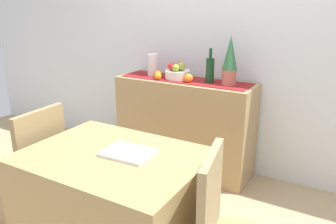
{
  "coord_description": "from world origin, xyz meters",
  "views": [
    {
      "loc": [
        1.16,
        -1.77,
        1.55
      ],
      "look_at": [
        -0.09,
        0.38,
        0.75
      ],
      "focal_mm": 36.2,
      "sensor_mm": 36.0,
      "label": 1
    }
  ],
  "objects_px": {
    "sideboard_console": "(184,126)",
    "dining_table": "(116,211)",
    "potted_plant": "(230,61)",
    "fruit_bowl": "(177,74)",
    "open_book": "(128,153)",
    "chair_near_window": "(31,192)",
    "wine_bottle": "(210,70)",
    "ceramic_vase": "(153,65)"
  },
  "relations": [
    {
      "from": "sideboard_console",
      "to": "dining_table",
      "type": "bearing_deg",
      "value": -79.88
    },
    {
      "from": "potted_plant",
      "to": "dining_table",
      "type": "distance_m",
      "value": 1.54
    },
    {
      "from": "fruit_bowl",
      "to": "open_book",
      "type": "bearing_deg",
      "value": -73.24
    },
    {
      "from": "dining_table",
      "to": "open_book",
      "type": "xyz_separation_m",
      "value": [
        0.07,
        0.04,
        0.38
      ]
    },
    {
      "from": "fruit_bowl",
      "to": "potted_plant",
      "type": "xyz_separation_m",
      "value": [
        0.5,
        0.0,
        0.17
      ]
    },
    {
      "from": "sideboard_console",
      "to": "fruit_bowl",
      "type": "distance_m",
      "value": 0.49
    },
    {
      "from": "sideboard_console",
      "to": "dining_table",
      "type": "relative_size",
      "value": 1.27
    },
    {
      "from": "open_book",
      "to": "chair_near_window",
      "type": "bearing_deg",
      "value": 179.94
    },
    {
      "from": "wine_bottle",
      "to": "ceramic_vase",
      "type": "distance_m",
      "value": 0.59
    },
    {
      "from": "fruit_bowl",
      "to": "open_book",
      "type": "height_order",
      "value": "fruit_bowl"
    },
    {
      "from": "open_book",
      "to": "wine_bottle",
      "type": "bearing_deg",
      "value": 90.28
    },
    {
      "from": "potted_plant",
      "to": "open_book",
      "type": "xyz_separation_m",
      "value": [
        -0.1,
        -1.3,
        -0.35
      ]
    },
    {
      "from": "wine_bottle",
      "to": "potted_plant",
      "type": "xyz_separation_m",
      "value": [
        0.18,
        -0.0,
        0.1
      ]
    },
    {
      "from": "sideboard_console",
      "to": "dining_table",
      "type": "distance_m",
      "value": 1.37
    },
    {
      "from": "fruit_bowl",
      "to": "ceramic_vase",
      "type": "distance_m",
      "value": 0.27
    },
    {
      "from": "fruit_bowl",
      "to": "wine_bottle",
      "type": "relative_size",
      "value": 0.76
    },
    {
      "from": "wine_bottle",
      "to": "potted_plant",
      "type": "bearing_deg",
      "value": -0.0
    },
    {
      "from": "ceramic_vase",
      "to": "sideboard_console",
      "type": "bearing_deg",
      "value": 0.0
    },
    {
      "from": "fruit_bowl",
      "to": "chair_near_window",
      "type": "height_order",
      "value": "fruit_bowl"
    },
    {
      "from": "sideboard_console",
      "to": "fruit_bowl",
      "type": "xyz_separation_m",
      "value": [
        -0.08,
        0.0,
        0.49
      ]
    },
    {
      "from": "sideboard_console",
      "to": "potted_plant",
      "type": "distance_m",
      "value": 0.78
    },
    {
      "from": "wine_bottle",
      "to": "dining_table",
      "type": "relative_size",
      "value": 0.3
    },
    {
      "from": "ceramic_vase",
      "to": "chair_near_window",
      "type": "bearing_deg",
      "value": -97.94
    },
    {
      "from": "wine_bottle",
      "to": "open_book",
      "type": "xyz_separation_m",
      "value": [
        0.07,
        -1.3,
        -0.25
      ]
    },
    {
      "from": "wine_bottle",
      "to": "fruit_bowl",
      "type": "bearing_deg",
      "value": -180.0
    },
    {
      "from": "fruit_bowl",
      "to": "wine_bottle",
      "type": "xyz_separation_m",
      "value": [
        0.32,
        0.0,
        0.07
      ]
    },
    {
      "from": "ceramic_vase",
      "to": "potted_plant",
      "type": "xyz_separation_m",
      "value": [
        0.76,
        0.0,
        0.1
      ]
    },
    {
      "from": "fruit_bowl",
      "to": "wine_bottle",
      "type": "distance_m",
      "value": 0.33
    },
    {
      "from": "sideboard_console",
      "to": "dining_table",
      "type": "height_order",
      "value": "sideboard_console"
    },
    {
      "from": "fruit_bowl",
      "to": "ceramic_vase",
      "type": "bearing_deg",
      "value": 180.0
    },
    {
      "from": "potted_plant",
      "to": "dining_table",
      "type": "xyz_separation_m",
      "value": [
        -0.18,
        -1.34,
        -0.73
      ]
    },
    {
      "from": "sideboard_console",
      "to": "open_book",
      "type": "xyz_separation_m",
      "value": [
        0.31,
        -1.3,
        0.31
      ]
    },
    {
      "from": "sideboard_console",
      "to": "wine_bottle",
      "type": "bearing_deg",
      "value": 0.0
    },
    {
      "from": "chair_near_window",
      "to": "potted_plant",
      "type": "bearing_deg",
      "value": 54.67
    },
    {
      "from": "wine_bottle",
      "to": "sideboard_console",
      "type": "bearing_deg",
      "value": -180.0
    },
    {
      "from": "open_book",
      "to": "potted_plant",
      "type": "bearing_deg",
      "value": 82.54
    },
    {
      "from": "dining_table",
      "to": "chair_near_window",
      "type": "distance_m",
      "value": 0.78
    },
    {
      "from": "dining_table",
      "to": "chair_near_window",
      "type": "relative_size",
      "value": 1.13
    },
    {
      "from": "sideboard_console",
      "to": "ceramic_vase",
      "type": "bearing_deg",
      "value": 180.0
    },
    {
      "from": "fruit_bowl",
      "to": "potted_plant",
      "type": "bearing_deg",
      "value": 0.0
    },
    {
      "from": "wine_bottle",
      "to": "open_book",
      "type": "distance_m",
      "value": 1.33
    },
    {
      "from": "sideboard_console",
      "to": "potted_plant",
      "type": "relative_size",
      "value": 3.08
    }
  ]
}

